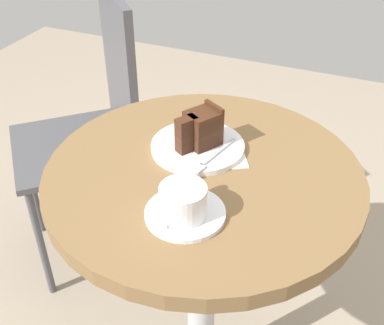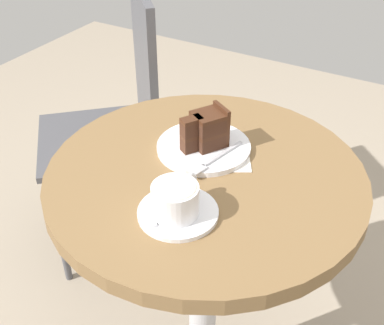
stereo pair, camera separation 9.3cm
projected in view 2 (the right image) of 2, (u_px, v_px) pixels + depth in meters
The scene contains 9 objects.
cafe_table at pixel (205, 220), 1.05m from camera, with size 0.65×0.65×0.75m.
saucer at pixel (178, 212), 0.86m from camera, with size 0.15×0.15×0.01m.
coffee_cup at pixel (176, 199), 0.84m from camera, with size 0.11×0.08×0.06m.
teaspoon at pixel (160, 200), 0.88m from camera, with size 0.10×0.06×0.00m.
cake_plate at pixel (204, 147), 1.03m from camera, with size 0.20×0.20×0.01m.
cake_slice at pixel (207, 130), 1.00m from camera, with size 0.10×0.09×0.09m.
fork at pixel (211, 161), 0.97m from camera, with size 0.16×0.05×0.00m.
napkin at pixel (214, 153), 1.02m from camera, with size 0.17×0.18×0.00m.
cafe_chair at pixel (122, 112), 1.56m from camera, with size 0.54×0.54×0.94m.
Camera 2 is at (-0.69, -0.37, 1.34)m, focal length 45.00 mm.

